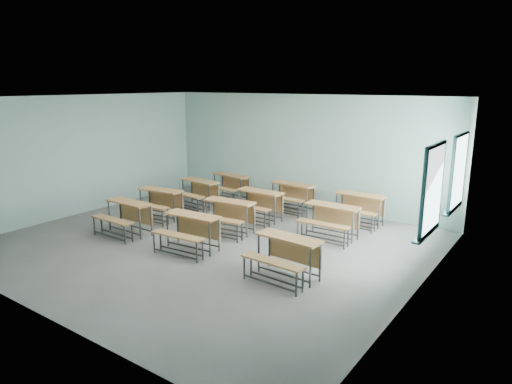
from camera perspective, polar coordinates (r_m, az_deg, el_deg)
room at (r=9.91m, az=-5.42°, el=2.33°), size 9.04×8.04×3.24m
desk_unit_r0c0 at (r=11.18m, az=-16.00°, el=-2.52°), size 1.27×0.87×0.78m
desk_unit_r0c1 at (r=9.81m, az=-8.33°, el=-4.36°), size 1.30×0.92×0.78m
desk_unit_r0c2 at (r=8.36m, az=3.68°, el=-7.44°), size 1.29×0.90×0.78m
desk_unit_r1c0 at (r=12.24m, az=-12.15°, el=-0.92°), size 1.31×0.94×0.78m
desk_unit_r1c1 at (r=10.84m, az=-3.63°, el=-2.51°), size 1.33×0.97×0.78m
desk_unit_r2c0 at (r=13.19m, az=-7.37°, el=0.31°), size 1.33×0.97×0.78m
desk_unit_r2c1 at (r=11.80m, az=0.21°, el=-1.14°), size 1.26×0.86×0.78m
desk_unit_r2c2 at (r=10.58m, az=9.26°, el=-3.07°), size 1.26×0.86×0.78m
desk_unit_r3c0 at (r=13.90m, az=-3.45°, el=1.08°), size 1.34×0.98×0.78m
desk_unit_r3c1 at (r=12.71m, az=4.34°, el=-0.11°), size 1.28×0.89×0.78m
desk_unit_r3c2 at (r=11.74m, az=12.64°, el=-1.56°), size 1.25×0.84×0.78m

